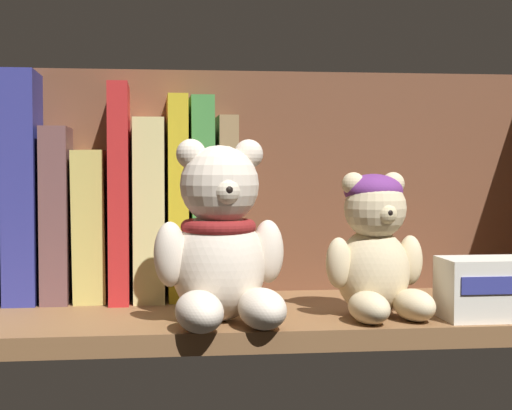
{
  "coord_description": "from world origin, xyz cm",
  "views": [
    {
      "loc": [
        -9.2,
        -85.29,
        16.78
      ],
      "look_at": [
        1.45,
        0.0,
        12.75
      ],
      "focal_mm": 58.85,
      "sensor_mm": 36.0,
      "label": 1
    }
  ],
  "objects_px": {
    "book_8": "(149,209)",
    "book_4": "(25,187)",
    "book_7": "(120,193)",
    "book_9": "(177,197)",
    "small_product_box": "(486,288)",
    "book_5": "(58,214)",
    "book_10": "(202,197)",
    "teddy_bear_larger": "(221,245)",
    "book_6": "(91,225)",
    "book_11": "(226,207)",
    "teddy_bear_smaller": "(376,248)"
  },
  "relations": [
    {
      "from": "book_6",
      "to": "book_11",
      "type": "bearing_deg",
      "value": 0.0
    },
    {
      "from": "book_5",
      "to": "book_10",
      "type": "relative_size",
      "value": 0.84
    },
    {
      "from": "book_10",
      "to": "book_4",
      "type": "bearing_deg",
      "value": 180.0
    },
    {
      "from": "teddy_bear_larger",
      "to": "teddy_bear_smaller",
      "type": "height_order",
      "value": "teddy_bear_larger"
    },
    {
      "from": "book_8",
      "to": "book_7",
      "type": "bearing_deg",
      "value": 180.0
    },
    {
      "from": "book_11",
      "to": "book_10",
      "type": "bearing_deg",
      "value": 180.0
    },
    {
      "from": "book_6",
      "to": "book_7",
      "type": "height_order",
      "value": "book_7"
    },
    {
      "from": "small_product_box",
      "to": "book_5",
      "type": "bearing_deg",
      "value": 157.28
    },
    {
      "from": "book_4",
      "to": "book_5",
      "type": "xyz_separation_m",
      "value": [
        0.04,
        0.0,
        -0.03
      ]
    },
    {
      "from": "book_8",
      "to": "small_product_box",
      "type": "distance_m",
      "value": 0.37
    },
    {
      "from": "book_7",
      "to": "book_11",
      "type": "height_order",
      "value": "book_7"
    },
    {
      "from": "book_7",
      "to": "book_6",
      "type": "bearing_deg",
      "value": -180.0
    },
    {
      "from": "teddy_bear_larger",
      "to": "book_5",
      "type": "bearing_deg",
      "value": 135.29
    },
    {
      "from": "book_11",
      "to": "book_4",
      "type": "bearing_deg",
      "value": 180.0
    },
    {
      "from": "book_7",
      "to": "teddy_bear_smaller",
      "type": "xyz_separation_m",
      "value": [
        0.25,
        -0.15,
        -0.05
      ]
    },
    {
      "from": "book_11",
      "to": "small_product_box",
      "type": "bearing_deg",
      "value": -36.81
    },
    {
      "from": "book_6",
      "to": "small_product_box",
      "type": "relative_size",
      "value": 1.93
    },
    {
      "from": "book_11",
      "to": "small_product_box",
      "type": "xyz_separation_m",
      "value": [
        0.24,
        -0.18,
        -0.07
      ]
    },
    {
      "from": "book_6",
      "to": "book_8",
      "type": "height_order",
      "value": "book_8"
    },
    {
      "from": "book_8",
      "to": "book_4",
      "type": "bearing_deg",
      "value": 180.0
    },
    {
      "from": "book_5",
      "to": "book_11",
      "type": "height_order",
      "value": "book_11"
    },
    {
      "from": "teddy_bear_smaller",
      "to": "small_product_box",
      "type": "relative_size",
      "value": 1.66
    },
    {
      "from": "book_7",
      "to": "small_product_box",
      "type": "xyz_separation_m",
      "value": [
        0.35,
        -0.18,
        -0.09
      ]
    },
    {
      "from": "book_11",
      "to": "teddy_bear_smaller",
      "type": "bearing_deg",
      "value": -48.22
    },
    {
      "from": "book_9",
      "to": "teddy_bear_larger",
      "type": "bearing_deg",
      "value": -77.85
    },
    {
      "from": "book_4",
      "to": "book_10",
      "type": "height_order",
      "value": "book_4"
    },
    {
      "from": "book_4",
      "to": "teddy_bear_smaller",
      "type": "relative_size",
      "value": 1.76
    },
    {
      "from": "book_7",
      "to": "book_10",
      "type": "distance_m",
      "value": 0.09
    },
    {
      "from": "book_7",
      "to": "book_9",
      "type": "bearing_deg",
      "value": -0.0
    },
    {
      "from": "book_5",
      "to": "book_10",
      "type": "distance_m",
      "value": 0.16
    },
    {
      "from": "book_7",
      "to": "book_8",
      "type": "relative_size",
      "value": 1.18
    },
    {
      "from": "book_6",
      "to": "book_11",
      "type": "height_order",
      "value": "book_11"
    },
    {
      "from": "book_4",
      "to": "book_5",
      "type": "relative_size",
      "value": 1.31
    },
    {
      "from": "book_10",
      "to": "book_11",
      "type": "height_order",
      "value": "book_10"
    },
    {
      "from": "book_8",
      "to": "teddy_bear_smaller",
      "type": "distance_m",
      "value": 0.27
    },
    {
      "from": "book_8",
      "to": "book_10",
      "type": "relative_size",
      "value": 0.89
    },
    {
      "from": "book_5",
      "to": "book_9",
      "type": "relative_size",
      "value": 0.84
    },
    {
      "from": "book_6",
      "to": "teddy_bear_smaller",
      "type": "xyz_separation_m",
      "value": [
        0.28,
        -0.15,
        -0.02
      ]
    },
    {
      "from": "book_6",
      "to": "teddy_bear_smaller",
      "type": "bearing_deg",
      "value": -27.87
    },
    {
      "from": "book_4",
      "to": "teddy_bear_smaller",
      "type": "distance_m",
      "value": 0.39
    },
    {
      "from": "book_6",
      "to": "book_7",
      "type": "xyz_separation_m",
      "value": [
        0.03,
        0.0,
        0.04
      ]
    },
    {
      "from": "book_7",
      "to": "book_10",
      "type": "relative_size",
      "value": 1.05
    },
    {
      "from": "book_4",
      "to": "book_11",
      "type": "distance_m",
      "value": 0.22
    },
    {
      "from": "book_8",
      "to": "teddy_bear_larger",
      "type": "xyz_separation_m",
      "value": [
        0.07,
        -0.17,
        -0.03
      ]
    },
    {
      "from": "book_4",
      "to": "teddy_bear_smaller",
      "type": "bearing_deg",
      "value": -22.91
    },
    {
      "from": "book_8",
      "to": "teddy_bear_larger",
      "type": "height_order",
      "value": "book_8"
    },
    {
      "from": "book_5",
      "to": "book_4",
      "type": "bearing_deg",
      "value": 180.0
    },
    {
      "from": "book_5",
      "to": "book_6",
      "type": "distance_m",
      "value": 0.04
    },
    {
      "from": "book_10",
      "to": "book_11",
      "type": "distance_m",
      "value": 0.03
    },
    {
      "from": "book_6",
      "to": "book_11",
      "type": "distance_m",
      "value": 0.15
    }
  ]
}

